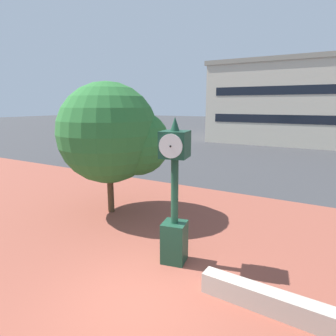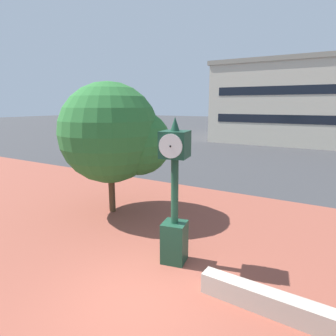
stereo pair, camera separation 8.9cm
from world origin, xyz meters
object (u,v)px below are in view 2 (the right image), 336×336
at_px(plaza_tree, 116,135).
at_px(car_street_mid, 99,154).
at_px(street_clock, 175,199).
at_px(civic_building, 331,103).

relative_size(plaza_tree, car_street_mid, 1.16).
height_order(street_clock, plaza_tree, plaza_tree).
bearing_deg(street_clock, plaza_tree, 138.60).
distance_m(plaza_tree, car_street_mid, 12.13).
bearing_deg(civic_building, plaza_tree, -101.55).
height_order(plaza_tree, civic_building, civic_building).
bearing_deg(plaza_tree, car_street_mid, 137.45).
xyz_separation_m(street_clock, civic_building, (2.42, 33.88, 2.80)).
relative_size(plaza_tree, civic_building, 0.21).
bearing_deg(car_street_mid, civic_building, 146.21).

